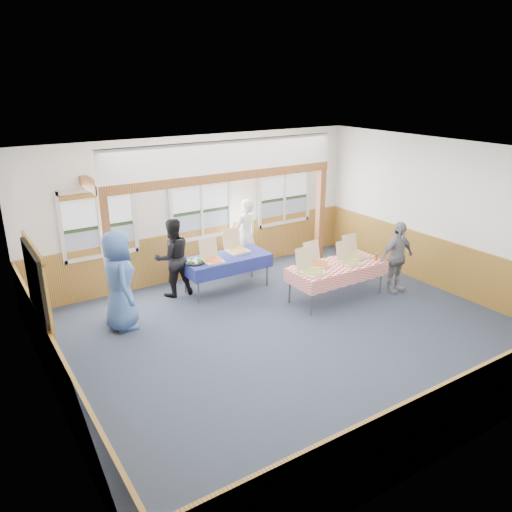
{
  "coord_description": "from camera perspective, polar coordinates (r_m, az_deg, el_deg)",
  "views": [
    {
      "loc": [
        -4.87,
        -6.37,
        4.37
      ],
      "look_at": [
        -0.12,
        1.0,
        1.21
      ],
      "focal_mm": 35.0,
      "sensor_mm": 36.0,
      "label": 1
    }
  ],
  "objects": [
    {
      "name": "floor",
      "position": [
        9.13,
        4.08,
        -8.85
      ],
      "size": [
        8.0,
        8.0,
        0.0
      ],
      "primitive_type": "plane",
      "color": "#252F3D",
      "rests_on": "ground"
    },
    {
      "name": "ceiling",
      "position": [
        8.11,
        4.63,
        11.43
      ],
      "size": [
        8.0,
        8.0,
        0.0
      ],
      "primitive_type": "plane",
      "rotation": [
        3.14,
        0.0,
        0.0
      ],
      "color": "white",
      "rests_on": "wall_back"
    },
    {
      "name": "wall_back",
      "position": [
        11.35,
        -6.37,
        5.55
      ],
      "size": [
        8.0,
        0.0,
        8.0
      ],
      "primitive_type": "plane",
      "rotation": [
        1.57,
        0.0,
        0.0
      ],
      "color": "silver",
      "rests_on": "floor"
    },
    {
      "name": "wall_front",
      "position": [
        6.29,
        24.02,
        -8.17
      ],
      "size": [
        8.0,
        0.0,
        8.0
      ],
      "primitive_type": "plane",
      "rotation": [
        -1.57,
        0.0,
        0.0
      ],
      "color": "silver",
      "rests_on": "floor"
    },
    {
      "name": "wall_left",
      "position": [
        7.0,
        -22.97,
        -5.18
      ],
      "size": [
        0.0,
        8.0,
        8.0
      ],
      "primitive_type": "plane",
      "rotation": [
        1.57,
        0.0,
        1.57
      ],
      "color": "silver",
      "rests_on": "floor"
    },
    {
      "name": "wall_right",
      "position": [
        11.27,
        20.88,
        4.25
      ],
      "size": [
        0.0,
        8.0,
        8.0
      ],
      "primitive_type": "plane",
      "rotation": [
        1.57,
        0.0,
        -1.57
      ],
      "color": "silver",
      "rests_on": "floor"
    },
    {
      "name": "wainscot_back",
      "position": [
        11.63,
        -6.12,
        0.5
      ],
      "size": [
        7.98,
        0.05,
        1.1
      ],
      "primitive_type": "cube",
      "color": "brown",
      "rests_on": "floor"
    },
    {
      "name": "wainscot_front",
      "position": [
        6.83,
        22.58,
        -15.93
      ],
      "size": [
        7.98,
        0.05,
        1.1
      ],
      "primitive_type": "cube",
      "color": "brown",
      "rests_on": "floor"
    },
    {
      "name": "wainscot_left",
      "position": [
        7.48,
        -21.69,
        -12.47
      ],
      "size": [
        0.05,
        6.98,
        1.1
      ],
      "primitive_type": "cube",
      "color": "brown",
      "rests_on": "floor"
    },
    {
      "name": "wainscot_right",
      "position": [
        11.55,
        20.17,
        -0.79
      ],
      "size": [
        0.05,
        6.98,
        1.1
      ],
      "primitive_type": "cube",
      "color": "brown",
      "rests_on": "floor"
    },
    {
      "name": "cased_opening",
      "position": [
        8.05,
        -23.39,
        -6.32
      ],
      "size": [
        0.06,
        1.3,
        2.1
      ],
      "primitive_type": "cube",
      "color": "#373737",
      "rests_on": "wall_left"
    },
    {
      "name": "window_left",
      "position": [
        10.51,
        -17.57,
        4.02
      ],
      "size": [
        1.56,
        0.1,
        1.46
      ],
      "color": "silver",
      "rests_on": "wall_back"
    },
    {
      "name": "window_mid",
      "position": [
        11.3,
        -6.29,
        5.89
      ],
      "size": [
        1.56,
        0.1,
        1.46
      ],
      "color": "silver",
      "rests_on": "wall_back"
    },
    {
      "name": "window_right",
      "position": [
        12.46,
        3.26,
        7.29
      ],
      "size": [
        1.56,
        0.1,
        1.46
      ],
      "color": "silver",
      "rests_on": "wall_back"
    },
    {
      "name": "post_left",
      "position": [
        9.53,
        -16.49,
        -0.48
      ],
      "size": [
        0.15,
        0.15,
        2.4
      ],
      "primitive_type": "cube",
      "color": "#5B3B14",
      "rests_on": "floor"
    },
    {
      "name": "post_right",
      "position": [
        11.81,
        7.3,
        4.06
      ],
      "size": [
        0.15,
        0.15,
        2.4
      ],
      "primitive_type": "cube",
      "color": "#5B3B14",
      "rests_on": "floor"
    },
    {
      "name": "cross_beam",
      "position": [
        10.12,
        -3.47,
        9.05
      ],
      "size": [
        5.15,
        0.18,
        0.18
      ],
      "primitive_type": "cube",
      "color": "#5B3B14",
      "rests_on": "post_left"
    },
    {
      "name": "table_left",
      "position": [
        10.68,
        -3.4,
        -0.34
      ],
      "size": [
        1.94,
        1.03,
        0.76
      ],
      "rotation": [
        0.0,
        0.0,
        -0.11
      ],
      "color": "#373737",
      "rests_on": "floor"
    },
    {
      "name": "table_right",
      "position": [
        10.34,
        9.25,
        -1.24
      ],
      "size": [
        2.2,
        1.37,
        0.76
      ],
      "rotation": [
        0.0,
        0.0,
        -0.23
      ],
      "color": "#373737",
      "rests_on": "floor"
    },
    {
      "name": "pizza_box_a",
      "position": [
        10.37,
        -5.03,
        -0.28
      ],
      "size": [
        0.43,
        0.51,
        0.43
      ],
      "rotation": [
        0.0,
        0.0,
        -0.07
      ],
      "color": "tan",
      "rests_on": "table_left"
    },
    {
      "name": "pizza_box_b",
      "position": [
        10.94,
        -2.24,
        0.87
      ],
      "size": [
        0.43,
        0.52,
        0.46
      ],
      "rotation": [
        0.0,
        0.0,
        0.01
      ],
      "color": "tan",
      "rests_on": "table_left"
    },
    {
      "name": "pizza_box_c",
      "position": [
        9.76,
        6.35,
        -1.61
      ],
      "size": [
        0.47,
        0.56,
        0.47
      ],
      "rotation": [
        0.0,
        0.0,
        0.07
      ],
      "color": "tan",
      "rests_on": "table_right"
    },
    {
      "name": "pizza_box_d",
      "position": [
        10.21,
        7.09,
        -0.68
      ],
      "size": [
        0.43,
        0.52,
        0.45
      ],
      "rotation": [
        0.0,
        0.0,
        0.05
      ],
      "color": "tan",
      "rests_on": "table_right"
    },
    {
      "name": "pizza_box_e",
      "position": [
        10.41,
        10.62,
        -0.49
      ],
      "size": [
        0.44,
        0.51,
        0.42
      ],
      "rotation": [
        0.0,
        0.0,
        -0.11
      ],
      "color": "tan",
      "rests_on": "table_right"
    },
    {
      "name": "pizza_box_f",
      "position": [
        10.82,
        11.35,
        0.25
      ],
      "size": [
        0.42,
        0.5,
        0.44
      ],
      "rotation": [
        0.0,
        0.0,
        0.02
      ],
      "color": "tan",
      "rests_on": "table_right"
    },
    {
      "name": "veggie_tray",
      "position": [
        10.33,
        -7.03,
        -0.65
      ],
      "size": [
        0.41,
        0.41,
        0.09
      ],
      "color": "black",
      "rests_on": "table_left"
    },
    {
      "name": "drink_glass",
      "position": [
        10.69,
        13.58,
        -0.1
      ],
      "size": [
        0.07,
        0.07,
        0.15
      ],
      "primitive_type": "cylinder",
      "color": "brown",
      "rests_on": "table_right"
    },
    {
      "name": "woman_white",
      "position": [
        11.66,
        -1.16,
        2.34
      ],
      "size": [
        0.72,
        0.56,
        1.75
      ],
      "primitive_type": "imported",
      "rotation": [
        0.0,
        0.0,
        3.39
      ],
      "color": "silver",
      "rests_on": "floor"
    },
    {
      "name": "woman_black",
      "position": [
        10.49,
        -9.51,
        -0.18
      ],
      "size": [
        0.84,
        0.67,
        1.67
      ],
      "primitive_type": "imported",
      "rotation": [
        0.0,
        0.0,
        3.1
      ],
      "color": "black",
      "rests_on": "floor"
    },
    {
      "name": "man_blue",
      "position": [
        9.28,
        -15.38,
        -2.71
      ],
      "size": [
        0.69,
        0.97,
        1.86
      ],
      "primitive_type": "imported",
      "rotation": [
        0.0,
        0.0,
        1.45
      ],
      "color": "#3D5C9A",
      "rests_on": "floor"
    },
    {
      "name": "person_grey",
      "position": [
        10.96,
        15.77,
        -0.14
      ],
      "size": [
        0.91,
        0.38,
        1.55
      ],
      "primitive_type": "imported",
      "rotation": [
        0.0,
        0.0,
        -0.0
      ],
      "color": "gray",
      "rests_on": "floor"
    }
  ]
}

